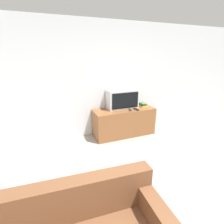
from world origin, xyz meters
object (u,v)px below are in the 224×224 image
at_px(tv_stand, 124,122).
at_px(remote_secondary, 136,109).
at_px(book_stack, 143,105).
at_px(television, 122,99).
at_px(remote_on_stand, 130,110).

xyz_separation_m(tv_stand, remote_secondary, (0.24, -0.16, 0.34)).
distance_m(book_stack, remote_secondary, 0.35).
relative_size(television, book_stack, 3.32).
height_order(book_stack, remote_secondary, book_stack).
distance_m(television, remote_secondary, 0.41).
xyz_separation_m(remote_on_stand, remote_secondary, (0.16, -0.02, 0.00)).
xyz_separation_m(tv_stand, remote_on_stand, (0.08, -0.14, 0.34)).
relative_size(television, remote_secondary, 4.56).
relative_size(book_stack, remote_secondary, 1.38).
relative_size(remote_on_stand, remote_secondary, 0.90).
bearing_deg(book_stack, tv_stand, -176.05).
relative_size(television, remote_on_stand, 5.04).
xyz_separation_m(tv_stand, television, (-0.00, 0.10, 0.55)).
bearing_deg(remote_secondary, remote_on_stand, 173.11).
bearing_deg(tv_stand, remote_on_stand, -59.72).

